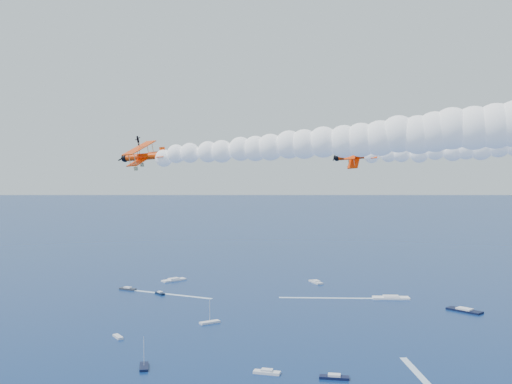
% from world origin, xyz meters
% --- Properties ---
extents(biplane_lead, '(8.80, 10.74, 9.00)m').
position_xyz_m(biplane_lead, '(25.79, 30.63, 57.26)').
color(biplane_lead, '#FA3B05').
extents(biplane_trail, '(8.86, 10.46, 8.07)m').
position_xyz_m(biplane_trail, '(-3.38, 7.29, 57.16)').
color(biplane_trail, '#FF4005').
extents(smoke_trail_trail, '(67.06, 13.65, 11.96)m').
position_xyz_m(smoke_trail_trail, '(29.47, 9.05, 59.69)').
color(smoke_trail_trail, white).
extents(spectator_boats, '(200.80, 192.61, 0.70)m').
position_xyz_m(spectator_boats, '(1.42, 119.80, 0.35)').
color(spectator_boats, '#2C303A').
rests_on(spectator_boats, ground).
extents(boat_wakes, '(137.40, 111.19, 0.04)m').
position_xyz_m(boat_wakes, '(-20.06, 137.24, 0.03)').
color(boat_wakes, white).
rests_on(boat_wakes, ground).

